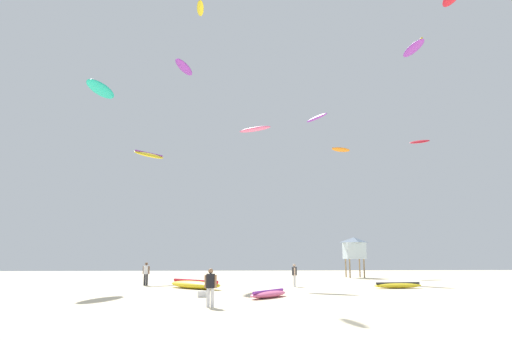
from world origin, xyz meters
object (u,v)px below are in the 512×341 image
object	(u,v)px
kite_aloft_6	(317,118)
person_left	(146,272)
lifeguard_tower	(354,248)
kite_aloft_9	(341,150)
kite_aloft_4	(413,48)
kite_aloft_5	(420,142)
person_midground	(294,273)
kite_aloft_1	(255,129)
kite_grounded_far	(269,294)
kite_grounded_near	(398,285)
kite_aloft_0	(184,67)
kite_aloft_8	(200,8)
person_foreground	(210,284)
kite_aloft_3	(101,89)
cooler_box	(203,294)
kite_aloft_7	(149,155)
kite_grounded_mid	(195,284)

from	to	relation	value
kite_aloft_6	person_left	bearing A→B (deg)	-144.50
lifeguard_tower	kite_aloft_9	world-z (taller)	kite_aloft_9
kite_aloft_4	kite_aloft_9	xyz separation A→B (m)	(-2.35, 17.50, -5.51)
kite_aloft_4	kite_aloft_5	xyz separation A→B (m)	(4.86, 10.63, -6.07)
person_midground	kite_aloft_1	xyz separation A→B (m)	(-2.52, 4.21, 11.80)
kite_grounded_far	kite_aloft_9	bearing A→B (deg)	68.06
kite_aloft_6	kite_grounded_near	bearing A→B (deg)	-83.93
person_midground	kite_aloft_0	world-z (taller)	kite_aloft_0
kite_aloft_6	lifeguard_tower	bearing A→B (deg)	15.43
kite_aloft_8	kite_grounded_far	bearing A→B (deg)	-65.78
person_midground	kite_aloft_6	size ratio (longest dim) A/B	0.44
person_foreground	kite_aloft_3	world-z (taller)	kite_aloft_3
kite_grounded_near	kite_grounded_far	xyz separation A→B (m)	(-9.48, -6.64, -0.01)
person_midground	cooler_box	xyz separation A→B (m)	(-6.23, -8.40, -0.77)
kite_grounded_near	kite_aloft_7	world-z (taller)	kite_aloft_7
kite_aloft_9	cooler_box	bearing A→B (deg)	-117.54
kite_grounded_far	kite_aloft_4	bearing A→B (deg)	42.89
kite_aloft_3	kite_grounded_near	bearing A→B (deg)	-17.74
cooler_box	kite_aloft_0	xyz separation A→B (m)	(-3.06, 20.78, 21.40)
kite_grounded_mid	kite_aloft_0	world-z (taller)	kite_aloft_0
cooler_box	kite_aloft_8	world-z (taller)	kite_aloft_8
person_left	person_midground	bearing A→B (deg)	-83.38
kite_grounded_far	kite_aloft_1	xyz separation A→B (m)	(0.33, 13.28, 12.55)
kite_grounded_mid	kite_aloft_5	distance (m)	32.92
person_midground	kite_aloft_5	xyz separation A→B (m)	(17.03, 15.51, 13.97)
kite_aloft_7	lifeguard_tower	bearing A→B (deg)	5.77
kite_aloft_4	kite_aloft_7	world-z (taller)	kite_aloft_4
person_foreground	kite_grounded_far	bearing A→B (deg)	-21.66
kite_grounded_near	kite_aloft_9	bearing A→B (deg)	82.67
kite_grounded_mid	kite_aloft_6	size ratio (longest dim) A/B	1.32
lifeguard_tower	kite_aloft_7	xyz separation A→B (m)	(-21.31, -2.15, 9.14)
person_midground	kite_grounded_near	world-z (taller)	person_midground
cooler_box	kite_aloft_0	distance (m)	29.99
cooler_box	kite_grounded_mid	bearing A→B (deg)	96.30
kite_grounded_far	kite_aloft_6	xyz separation A→B (m)	(7.76, 22.74, 16.66)
kite_aloft_1	kite_aloft_3	size ratio (longest dim) A/B	0.64
kite_grounded_near	kite_aloft_6	xyz separation A→B (m)	(-1.71, 16.10, 16.65)
lifeguard_tower	kite_aloft_6	xyz separation A→B (m)	(-3.87, -1.07, 13.79)
kite_aloft_3	person_left	bearing A→B (deg)	-25.10
kite_grounded_far	kite_aloft_9	size ratio (longest dim) A/B	1.15
lifeguard_tower	cooler_box	world-z (taller)	lifeguard_tower
kite_grounded_mid	kite_aloft_7	bearing A→B (deg)	111.29
kite_aloft_1	kite_aloft_5	xyz separation A→B (m)	(19.55, 11.30, 2.17)
person_midground	lifeguard_tower	distance (m)	17.29
person_midground	kite_aloft_6	distance (m)	21.55
kite_aloft_9	person_foreground	bearing A→B (deg)	-113.47
kite_grounded_near	kite_aloft_0	world-z (taller)	kite_aloft_0
person_midground	kite_aloft_0	bearing A→B (deg)	131.48
kite_aloft_3	person_foreground	bearing A→B (deg)	-61.74
kite_aloft_3	kite_aloft_7	world-z (taller)	kite_aloft_3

